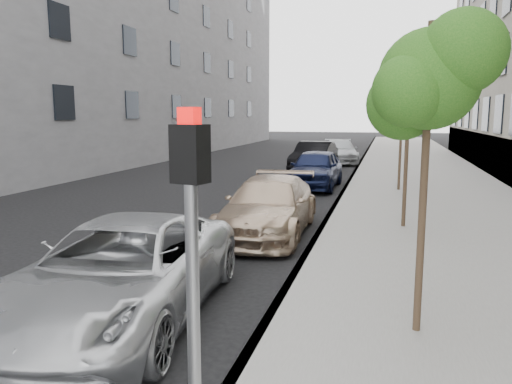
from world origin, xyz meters
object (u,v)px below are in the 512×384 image
at_px(signal_pole, 192,256).
at_px(sedan_rear, 340,151).
at_px(suv, 269,206).
at_px(tree_near, 432,79).
at_px(minivan, 122,271).
at_px(tree_far, 404,93).
at_px(sedan_blue, 315,169).
at_px(sedan_black, 314,157).
at_px(tree_mid, 411,88).

relative_size(signal_pole, sedan_rear, 0.59).
bearing_deg(suv, tree_near, -59.09).
bearing_deg(minivan, tree_far, 67.83).
xyz_separation_m(tree_far, sedan_blue, (-3.33, 0.64, -2.99)).
height_order(tree_near, tree_far, tree_far).
bearing_deg(suv, tree_far, 65.43).
xyz_separation_m(tree_far, suv, (-3.33, -7.70, -3.07)).
height_order(tree_near, suv, tree_near).
bearing_deg(suv, sedan_blue, 88.81).
bearing_deg(sedan_blue, tree_far, -9.44).
height_order(tree_near, signal_pole, tree_near).
distance_m(tree_near, sedan_rear, 24.81).
distance_m(tree_far, suv, 8.93).
bearing_deg(tree_near, tree_far, 90.00).
xyz_separation_m(suv, sedan_rear, (-0.00, 19.13, 0.00)).
relative_size(tree_far, sedan_blue, 0.95).
bearing_deg(suv, signal_pole, -81.57).
distance_m(tree_near, sedan_black, 19.59).
distance_m(sedan_black, sedan_rear, 5.53).
bearing_deg(tree_mid, sedan_blue, 114.98).
bearing_deg(sedan_blue, minivan, -92.08).
xyz_separation_m(tree_mid, minivan, (-4.19, -6.87, -2.91)).
bearing_deg(suv, sedan_rear, 88.81).
bearing_deg(minivan, tree_mid, 53.85).
distance_m(tree_near, tree_far, 13.00).
height_order(tree_far, sedan_black, tree_far).
xyz_separation_m(tree_near, sedan_rear, (-3.33, 24.44, -2.72)).
bearing_deg(minivan, sedan_blue, 81.70).
height_order(suv, sedan_blue, sedan_blue).
bearing_deg(sedan_black, minivan, -86.16).
relative_size(signal_pole, suv, 0.60).
bearing_deg(sedan_black, suv, -82.59).
xyz_separation_m(tree_mid, sedan_blue, (-3.33, 7.14, -2.86)).
distance_m(tree_far, sedan_rear, 12.30).
bearing_deg(signal_pole, suv, 113.93).
bearing_deg(sedan_rear, suv, -99.29).
bearing_deg(sedan_rear, minivan, -101.30).
relative_size(tree_near, sedan_blue, 0.89).
bearing_deg(minivan, sedan_black, 85.11).
xyz_separation_m(sedan_blue, sedan_rear, (-0.00, 10.80, -0.07)).
bearing_deg(signal_pole, tree_near, 75.36).
bearing_deg(tree_mid, sedan_black, 108.41).
xyz_separation_m(tree_mid, suv, (-3.33, -1.20, -2.93)).
bearing_deg(tree_mid, minivan, -121.39).
distance_m(tree_mid, minivan, 8.56).
bearing_deg(tree_mid, tree_near, -90.00).
height_order(tree_far, minivan, tree_far).
xyz_separation_m(tree_mid, sedan_black, (-4.15, 12.47, -2.85)).
bearing_deg(tree_far, sedan_blue, 169.11).
height_order(tree_far, signal_pole, tree_far).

